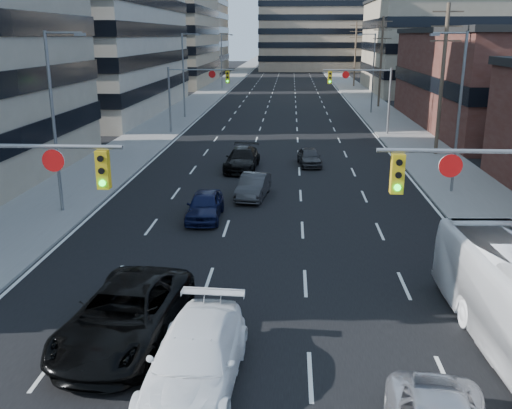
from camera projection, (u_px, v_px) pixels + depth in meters
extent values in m
cube|color=black|center=(286.00, 74.00, 134.00)|extent=(18.00, 300.00, 0.02)
cube|color=slate|center=(238.00, 74.00, 134.65)|extent=(5.00, 300.00, 0.15)
cube|color=slate|center=(336.00, 74.00, 133.31)|extent=(5.00, 300.00, 0.15)
cube|color=gray|center=(155.00, 40.00, 104.41)|extent=(20.00, 30.00, 16.00)
cube|color=gray|center=(442.00, 47.00, 90.37)|extent=(22.00, 28.00, 14.00)
cube|color=#ADA089|center=(175.00, 30.00, 142.34)|extent=(24.00, 24.00, 20.00)
cube|color=gray|center=(427.00, 48.00, 130.43)|extent=(22.00, 22.00, 12.00)
cylinder|color=slate|center=(9.00, 146.00, 16.03)|extent=(6.50, 0.12, 0.12)
cube|color=gold|center=(103.00, 170.00, 16.06)|extent=(0.35, 0.28, 1.10)
cylinder|color=black|center=(100.00, 159.00, 15.80)|extent=(0.18, 0.06, 0.18)
cylinder|color=black|center=(101.00, 171.00, 15.90)|extent=(0.18, 0.06, 0.18)
cylinder|color=#0CE526|center=(102.00, 183.00, 16.00)|extent=(0.18, 0.06, 0.18)
cylinder|color=white|center=(53.00, 161.00, 16.04)|extent=(0.64, 0.06, 0.64)
cylinder|color=slate|center=(499.00, 152.00, 15.24)|extent=(6.50, 0.12, 0.12)
cube|color=gold|center=(397.00, 174.00, 15.58)|extent=(0.35, 0.28, 1.10)
cylinder|color=black|center=(399.00, 163.00, 15.33)|extent=(0.18, 0.06, 0.18)
cylinder|color=black|center=(398.00, 175.00, 15.43)|extent=(0.18, 0.06, 0.18)
cylinder|color=#0CE526|center=(397.00, 188.00, 15.53)|extent=(0.18, 0.06, 0.18)
cylinder|color=white|center=(451.00, 166.00, 15.40)|extent=(0.64, 0.06, 0.64)
cylinder|color=slate|center=(170.00, 101.00, 52.41)|extent=(0.18, 0.18, 6.00)
cylinder|color=slate|center=(201.00, 70.00, 51.44)|extent=(6.00, 0.12, 0.12)
cube|color=gold|center=(228.00, 77.00, 51.48)|extent=(0.35, 0.28, 1.10)
cylinder|color=black|center=(227.00, 73.00, 51.23)|extent=(0.18, 0.06, 0.18)
cylinder|color=black|center=(227.00, 77.00, 51.33)|extent=(0.18, 0.06, 0.18)
cylinder|color=#0CE526|center=(227.00, 81.00, 51.43)|extent=(0.18, 0.06, 0.18)
cylinder|color=white|center=(212.00, 74.00, 51.46)|extent=(0.64, 0.06, 0.64)
cylinder|color=slate|center=(389.00, 102.00, 51.25)|extent=(0.18, 0.18, 6.00)
cylinder|color=slate|center=(357.00, 70.00, 50.62)|extent=(6.00, 0.12, 0.12)
cube|color=gold|center=(330.00, 78.00, 50.95)|extent=(0.35, 0.28, 1.10)
cylinder|color=black|center=(330.00, 74.00, 50.70)|extent=(0.18, 0.06, 0.18)
cylinder|color=black|center=(330.00, 78.00, 50.80)|extent=(0.18, 0.06, 0.18)
cylinder|color=#0CE526|center=(330.00, 82.00, 50.90)|extent=(0.18, 0.06, 0.18)
cylinder|color=white|center=(346.00, 75.00, 50.77)|extent=(0.64, 0.06, 0.64)
cylinder|color=#4C3D2D|center=(442.00, 82.00, 41.80)|extent=(0.28, 0.28, 11.00)
cube|color=#4C3D2D|center=(448.00, 11.00, 40.40)|extent=(2.20, 0.10, 0.10)
cube|color=#4C3D2D|center=(447.00, 26.00, 40.68)|extent=(2.20, 0.10, 0.10)
cube|color=#4C3D2D|center=(446.00, 41.00, 40.97)|extent=(2.20, 0.10, 0.10)
cylinder|color=#4C3D2D|center=(381.00, 63.00, 70.50)|extent=(0.28, 0.28, 11.00)
cube|color=#4C3D2D|center=(383.00, 21.00, 69.10)|extent=(2.20, 0.10, 0.10)
cube|color=#4C3D2D|center=(383.00, 30.00, 69.38)|extent=(2.20, 0.10, 0.10)
cube|color=#4C3D2D|center=(382.00, 38.00, 69.67)|extent=(2.20, 0.10, 0.10)
cylinder|color=#4C3D2D|center=(355.00, 55.00, 99.20)|extent=(0.28, 0.28, 11.00)
cube|color=#4C3D2D|center=(357.00, 25.00, 97.80)|extent=(2.20, 0.10, 0.10)
cube|color=#4C3D2D|center=(356.00, 31.00, 98.09)|extent=(2.20, 0.10, 0.10)
cube|color=#4C3D2D|center=(356.00, 38.00, 98.37)|extent=(2.20, 0.10, 0.10)
cylinder|color=slate|center=(54.00, 126.00, 28.09)|extent=(0.16, 0.16, 9.00)
cylinder|color=slate|center=(63.00, 33.00, 26.79)|extent=(1.80, 0.10, 0.10)
cube|color=slate|center=(80.00, 34.00, 26.76)|extent=(0.50, 0.22, 0.14)
cylinder|color=slate|center=(183.00, 77.00, 61.58)|extent=(0.16, 0.16, 9.00)
cylinder|color=slate|center=(190.00, 34.00, 60.27)|extent=(1.80, 0.10, 0.10)
cube|color=slate|center=(198.00, 35.00, 60.25)|extent=(0.50, 0.22, 0.14)
cylinder|color=slate|center=(222.00, 62.00, 95.06)|extent=(0.16, 0.16, 9.00)
cylinder|color=slate|center=(227.00, 34.00, 93.75)|extent=(1.80, 0.10, 0.10)
cube|color=slate|center=(232.00, 35.00, 93.73)|extent=(0.50, 0.22, 0.14)
cylinder|color=slate|center=(459.00, 116.00, 31.66)|extent=(0.16, 0.16, 9.00)
cylinder|color=slate|center=(450.00, 33.00, 30.45)|extent=(1.80, 0.10, 0.10)
cube|color=slate|center=(435.00, 35.00, 30.52)|extent=(0.50, 0.22, 0.14)
cylinder|color=slate|center=(373.00, 74.00, 65.14)|extent=(0.16, 0.16, 9.00)
cylinder|color=slate|center=(367.00, 34.00, 63.94)|extent=(1.80, 0.10, 0.10)
cube|color=slate|center=(360.00, 35.00, 64.01)|extent=(0.50, 0.22, 0.14)
imported|color=black|center=(125.00, 315.00, 16.81)|extent=(3.42, 6.42, 1.71)
imported|color=white|center=(196.00, 359.00, 14.64)|extent=(2.50, 5.61, 1.60)
imported|color=black|center=(205.00, 205.00, 28.23)|extent=(1.70, 4.10, 1.39)
imported|color=#2C2C2E|center=(253.00, 186.00, 31.92)|extent=(1.90, 4.18, 1.33)
imported|color=black|center=(242.00, 159.00, 38.60)|extent=(2.34, 5.18, 1.47)
imported|color=#323134|center=(309.00, 157.00, 39.87)|extent=(1.83, 3.75, 1.23)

